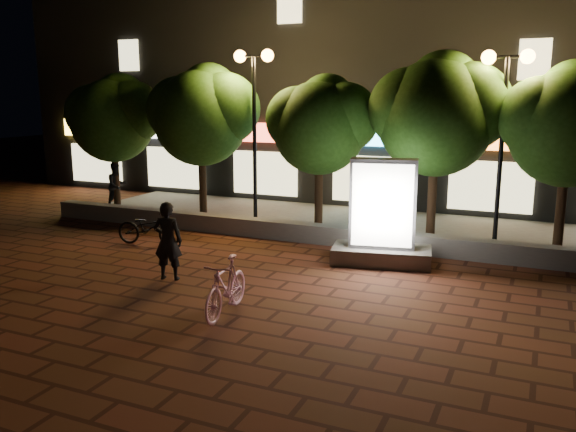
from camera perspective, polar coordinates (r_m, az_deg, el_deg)
The scene contains 16 objects.
ground at distance 13.08m, azimuth -7.68°, elevation -6.09°, with size 80.00×80.00×0.00m, color #53251A.
retaining_wall at distance 16.42m, azimuth -0.41°, elevation -1.39°, with size 16.00×0.45×0.50m, color slate.
sidewalk at distance 18.72m, azimuth 2.74°, elevation -0.43°, with size 16.00×5.00×0.08m, color slate.
building_block at distance 24.49m, azimuth 8.51°, elevation 13.99°, with size 28.00×8.12×11.30m.
tree_far_left at distance 20.99m, azimuth -16.49°, elevation 9.39°, with size 3.36×2.80×4.63m.
tree_left at distance 18.92m, azimuth -8.26°, elevation 10.00°, with size 3.60×3.00×4.89m.
tree_mid at distance 17.15m, azimuth 3.31°, elevation 9.17°, with size 3.24×2.70×4.50m.
tree_right at distance 16.27m, azimuth 14.45°, elevation 9.92°, with size 3.72×3.10×5.07m.
tree_far_right at distance 16.06m, azimuth 25.84°, elevation 8.40°, with size 3.48×2.90×4.76m.
street_lamp_left at distance 17.73m, azimuth -3.32°, elevation 11.87°, with size 1.26×0.36×5.18m.
street_lamp_right at distance 15.81m, azimuth 20.33°, elevation 10.71°, with size 1.26×0.36×4.98m.
ad_kiosk at distance 14.11m, azimuth 9.16°, elevation -0.54°, with size 2.50×1.59×2.52m.
scooter_pink at distance 10.85m, azimuth -6.04°, elevation -6.87°, with size 0.50×1.77×1.06m, color #E697C5.
rider at distance 12.99m, azimuth -11.59°, elevation -2.38°, with size 0.63×0.41×1.73m, color black.
scooter_parked at distance 16.18m, azimuth -13.37°, elevation -1.10°, with size 0.63×1.81×0.95m, color black.
pedestrian at distance 21.16m, azimuth -16.27°, elevation 2.86°, with size 0.78×0.61×1.61m, color black.
Camera 1 is at (6.58, -10.57, 3.98)m, focal length 36.60 mm.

